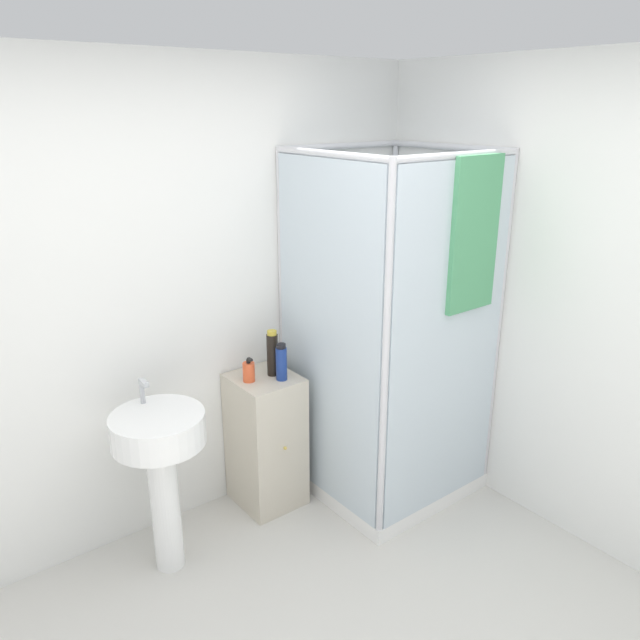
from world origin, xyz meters
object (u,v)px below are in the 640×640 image
(soap_dispenser, at_px, (249,372))
(shampoo_bottle_blue, at_px, (281,362))
(shampoo_bottle_tall_black, at_px, (272,353))
(sink, at_px, (160,455))

(soap_dispenser, xyz_separation_m, shampoo_bottle_blue, (0.15, -0.09, 0.05))
(shampoo_bottle_tall_black, bearing_deg, soap_dispenser, 176.98)
(sink, xyz_separation_m, shampoo_bottle_blue, (0.77, 0.07, 0.26))
(sink, xyz_separation_m, shampoo_bottle_tall_black, (0.76, 0.16, 0.29))
(sink, relative_size, soap_dispenser, 7.08)
(soap_dispenser, bearing_deg, shampoo_bottle_tall_black, -3.02)
(sink, distance_m, shampoo_bottle_tall_black, 0.83)
(sink, xyz_separation_m, soap_dispenser, (0.61, 0.17, 0.21))
(soap_dispenser, height_order, shampoo_bottle_tall_black, shampoo_bottle_tall_black)
(shampoo_bottle_blue, bearing_deg, sink, -174.51)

